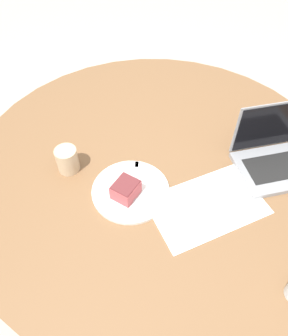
# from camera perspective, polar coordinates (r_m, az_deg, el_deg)

# --- Properties ---
(ground_plane) EXTENTS (12.00, 12.00, 0.00)m
(ground_plane) POSITION_cam_1_polar(r_m,az_deg,el_deg) (1.81, 1.47, -14.44)
(ground_plane) COLOR #B7AD9E
(dining_table) EXTENTS (1.38, 1.38, 0.74)m
(dining_table) POSITION_cam_1_polar(r_m,az_deg,el_deg) (1.29, 2.00, -2.19)
(dining_table) COLOR brown
(dining_table) RESTS_ON ground_plane
(paper_document) EXTENTS (0.43, 0.36, 0.00)m
(paper_document) POSITION_cam_1_polar(r_m,az_deg,el_deg) (1.09, 10.90, -6.42)
(paper_document) COLOR white
(paper_document) RESTS_ON dining_table
(plate) EXTENTS (0.26, 0.26, 0.01)m
(plate) POSITION_cam_1_polar(r_m,az_deg,el_deg) (1.10, -2.34, -3.98)
(plate) COLOR white
(plate) RESTS_ON dining_table
(cake_slice) EXTENTS (0.09, 0.08, 0.06)m
(cake_slice) POSITION_cam_1_polar(r_m,az_deg,el_deg) (1.06, -3.21, -3.75)
(cake_slice) COLOR #B74C51
(cake_slice) RESTS_ON plate
(fork) EXTENTS (0.15, 0.12, 0.00)m
(fork) POSITION_cam_1_polar(r_m,az_deg,el_deg) (1.13, -1.44, -1.43)
(fork) COLOR silver
(fork) RESTS_ON plate
(coffee_glass) EXTENTS (0.08, 0.08, 0.09)m
(coffee_glass) POSITION_cam_1_polar(r_m,az_deg,el_deg) (1.17, -13.21, 1.41)
(coffee_glass) COLOR #C6AD89
(coffee_glass) RESTS_ON dining_table
(laptop) EXTENTS (0.37, 0.35, 0.22)m
(laptop) POSITION_cam_1_polar(r_m,az_deg,el_deg) (1.25, 22.39, 1.93)
(laptop) COLOR gray
(laptop) RESTS_ON dining_table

